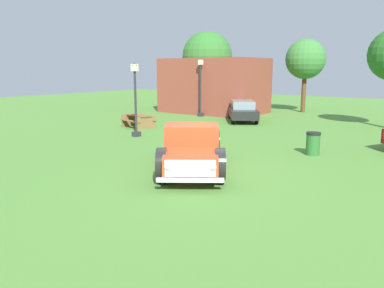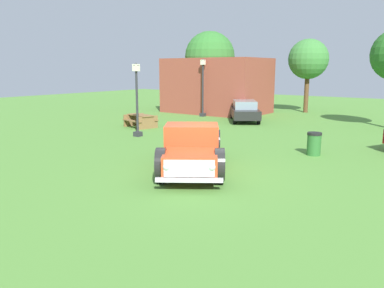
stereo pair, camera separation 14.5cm
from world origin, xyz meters
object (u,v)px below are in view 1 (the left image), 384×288
object	(u,v)px
pickup_truck_foreground	(192,149)
sedan_distant_b	(243,110)
trash_can	(313,143)
lamp_post_far	(201,87)
oak_tree_east	(305,59)
oak_tree_west	(207,57)
picnic_table	(139,119)
lamp_post_near	(135,98)

from	to	relation	value
pickup_truck_foreground	sedan_distant_b	xyz separation A→B (m)	(-4.78, 12.70, -0.05)
sedan_distant_b	trash_can	world-z (taller)	sedan_distant_b
lamp_post_far	oak_tree_east	distance (m)	9.17
oak_tree_east	oak_tree_west	world-z (taller)	oak_tree_west
sedan_distant_b	oak_tree_west	bearing A→B (deg)	143.48
picnic_table	trash_can	distance (m)	11.25
lamp_post_far	pickup_truck_foreground	bearing A→B (deg)	-57.00
trash_can	oak_tree_west	distance (m)	17.99
sedan_distant_b	oak_tree_east	bearing A→B (deg)	79.62
lamp_post_near	trash_can	xyz separation A→B (m)	(9.05, 0.99, -1.53)
lamp_post_far	oak_tree_east	xyz separation A→B (m)	(5.26, 7.23, 2.02)
lamp_post_near	trash_can	size ratio (longest dim) A/B	4.03
oak_tree_east	lamp_post_near	bearing A→B (deg)	-100.80
trash_can	oak_tree_east	bearing A→B (deg)	110.97
pickup_truck_foreground	oak_tree_west	size ratio (longest dim) A/B	0.84
oak_tree_west	oak_tree_east	bearing A→B (deg)	27.20
sedan_distant_b	picnic_table	distance (m)	7.27
picnic_table	oak_tree_east	bearing A→B (deg)	69.43
pickup_truck_foreground	picnic_table	bearing A→B (deg)	142.82
pickup_truck_foreground	picnic_table	xyz separation A→B (m)	(-8.60, 6.52, -0.29)
trash_can	oak_tree_west	xyz separation A→B (m)	(-12.97, 11.80, 4.00)
lamp_post_near	lamp_post_far	size ratio (longest dim) A/B	0.90
lamp_post_far	picnic_table	world-z (taller)	lamp_post_far
oak_tree_east	sedan_distant_b	bearing A→B (deg)	-100.38
lamp_post_near	oak_tree_east	size ratio (longest dim) A/B	0.65
pickup_truck_foreground	lamp_post_near	bearing A→B (deg)	147.84
sedan_distant_b	oak_tree_west	size ratio (longest dim) A/B	0.68
lamp_post_far	oak_tree_west	size ratio (longest dim) A/B	0.64
lamp_post_near	lamp_post_far	world-z (taller)	lamp_post_far
pickup_truck_foreground	lamp_post_far	size ratio (longest dim) A/B	1.31
sedan_distant_b	oak_tree_east	distance (m)	8.67
pickup_truck_foreground	lamp_post_near	size ratio (longest dim) A/B	1.44
picnic_table	oak_tree_west	size ratio (longest dim) A/B	0.32
lamp_post_far	picnic_table	size ratio (longest dim) A/B	2.00
sedan_distant_b	lamp_post_near	size ratio (longest dim) A/B	1.16
pickup_truck_foreground	picnic_table	distance (m)	10.79
picnic_table	trash_can	world-z (taller)	trash_can
lamp_post_far	lamp_post_near	bearing A→B (deg)	-76.95
sedan_distant_b	pickup_truck_foreground	bearing A→B (deg)	-69.39
oak_tree_west	picnic_table	bearing A→B (deg)	-80.07
sedan_distant_b	lamp_post_far	xyz separation A→B (m)	(-3.83, 0.56, 1.48)
lamp_post_near	trash_can	bearing A→B (deg)	6.26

